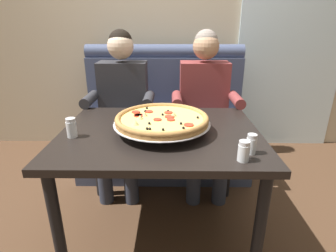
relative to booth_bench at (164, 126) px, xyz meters
name	(u,v)px	position (x,y,z in m)	size (l,w,h in m)	color
ground_plane	(161,228)	(0.00, -0.93, -0.40)	(16.00, 16.00, 0.00)	#4C3321
back_wall_with_window	(165,14)	(0.00, 0.57, 1.00)	(6.00, 0.12, 2.80)	beige
window_panel	(297,14)	(1.31, 0.50, 1.00)	(1.10, 0.02, 2.80)	white
booth_bench	(164,126)	(0.00, 0.00, 0.00)	(1.51, 0.78, 1.13)	#424C6B
dining_table	(160,144)	(0.00, -0.93, 0.24)	(1.16, 0.92, 0.72)	black
diner_left	(122,102)	(-0.34, -0.27, 0.31)	(0.54, 0.64, 1.27)	#2D3342
diner_right	(205,102)	(0.34, -0.27, 0.31)	(0.54, 0.64, 1.27)	#2D3342
pizza	(162,119)	(0.01, -0.94, 0.40)	(0.56, 0.56, 0.11)	silver
shaker_pepper_flakes	(72,129)	(-0.48, -1.02, 0.37)	(0.06, 0.06, 0.11)	white
shaker_parmesan	(251,145)	(0.45, -1.22, 0.37)	(0.05, 0.05, 0.10)	white
shaker_oregano	(244,152)	(0.40, -1.29, 0.37)	(0.05, 0.05, 0.10)	white
patio_chair	(275,83)	(1.54, 1.39, 0.13)	(0.42, 0.41, 0.86)	black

